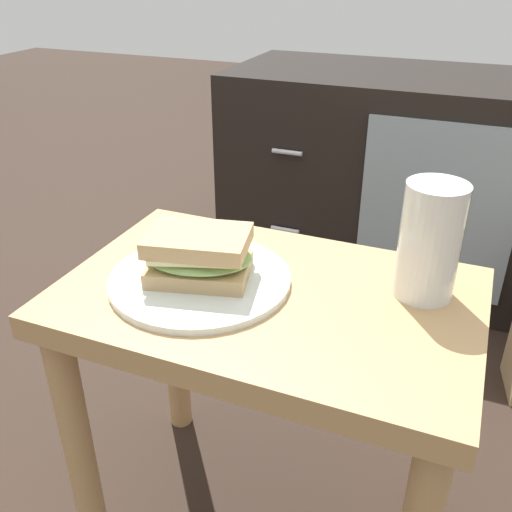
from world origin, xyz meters
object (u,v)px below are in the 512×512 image
sandwich_front (199,255)px  plate (200,279)px  beer_glass (430,242)px  tv_cabinet (401,179)px

sandwich_front → plate: bearing=-14.0°
sandwich_front → beer_glass: beer_glass is taller
plate → sandwich_front: size_ratio=1.51×
beer_glass → sandwich_front: bearing=-163.0°
tv_cabinet → sandwich_front: tv_cabinet is taller
tv_cabinet → beer_glass: bearing=-80.0°
sandwich_front → beer_glass: (0.29, 0.09, 0.03)m
plate → sandwich_front: sandwich_front is taller
plate → beer_glass: bearing=17.0°
tv_cabinet → plate: 0.99m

